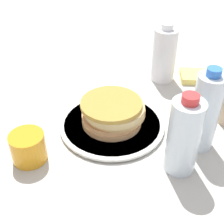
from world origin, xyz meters
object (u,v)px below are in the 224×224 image
object	(u,v)px
plate	(112,124)
water_bottle_near	(164,55)
pancake_stack	(113,112)
juice_glass	(28,147)
water_bottle_far	(205,112)
water_bottle_mid	(184,136)

from	to	relation	value
plate	water_bottle_near	distance (m)	0.31
pancake_stack	water_bottle_near	distance (m)	0.30
juice_glass	water_bottle_far	bearing A→B (deg)	-167.55
plate	water_bottle_near	size ratio (longest dim) A/B	1.47
plate	water_bottle_near	xyz separation A→B (m)	(-0.14, -0.26, 0.08)
water_bottle_mid	plate	bearing A→B (deg)	-38.41
water_bottle_far	pancake_stack	bearing A→B (deg)	-12.91
plate	water_bottle_far	bearing A→B (deg)	167.32
plate	water_bottle_mid	xyz separation A→B (m)	(-0.16, 0.13, 0.08)
plate	water_bottle_far	size ratio (longest dim) A/B	1.30
water_bottle_mid	water_bottle_far	world-z (taller)	water_bottle_far
pancake_stack	water_bottle_near	xyz separation A→B (m)	(-0.14, -0.26, 0.04)
juice_glass	water_bottle_far	xyz separation A→B (m)	(-0.40, -0.09, 0.06)
plate	water_bottle_near	world-z (taller)	water_bottle_near
pancake_stack	water_bottle_mid	world-z (taller)	water_bottle_mid
pancake_stack	juice_glass	xyz separation A→B (m)	(0.18, 0.14, -0.01)
plate	water_bottle_mid	distance (m)	0.23
juice_glass	water_bottle_far	distance (m)	0.41
plate	pancake_stack	size ratio (longest dim) A/B	1.67
pancake_stack	juice_glass	world-z (taller)	pancake_stack
juice_glass	water_bottle_far	world-z (taller)	water_bottle_far
water_bottle_near	water_bottle_far	size ratio (longest dim) A/B	0.88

